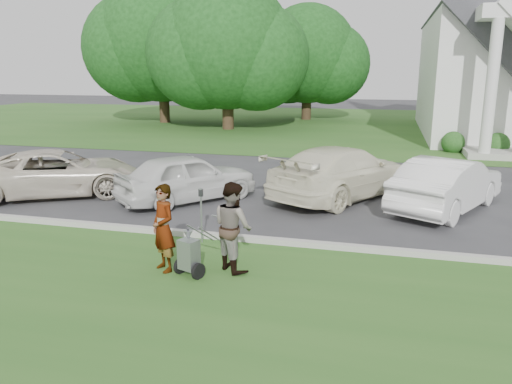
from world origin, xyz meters
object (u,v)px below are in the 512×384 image
at_px(church, 511,34).
at_px(tree_left, 227,50).
at_px(striping_cart, 189,255).
at_px(car_a, 58,173).
at_px(parking_meter_near, 201,209).
at_px(tree_back, 307,59).
at_px(car_d, 447,184).
at_px(person_left, 163,229).
at_px(car_b, 187,177).
at_px(car_c, 342,172).
at_px(person_right, 233,227).
at_px(tree_far, 161,44).

relative_size(church, tree_left, 2.27).
height_order(striping_cart, car_a, car_a).
distance_m(tree_left, parking_meter_near, 23.08).
height_order(tree_back, car_d, tree_back).
bearing_deg(car_a, person_left, -159.39).
height_order(tree_left, parking_meter_near, tree_left).
relative_size(car_b, car_c, 0.78).
relative_size(parking_meter_near, car_a, 0.25).
relative_size(person_left, car_a, 0.34).
xyz_separation_m(person_right, car_a, (-7.19, 4.45, -0.17)).
distance_m(car_a, car_b, 4.26).
relative_size(tree_left, striping_cart, 9.14).
relative_size(tree_left, parking_meter_near, 8.21).
bearing_deg(person_left, striping_cart, 24.53).
bearing_deg(person_right, car_d, -87.77).
xyz_separation_m(tree_far, car_d, (18.11, -20.39, -4.93)).
bearing_deg(car_c, parking_meter_near, 91.76).
distance_m(tree_left, car_c, 19.47).
relative_size(person_right, car_a, 0.34).
relative_size(tree_back, striping_cart, 8.27).
height_order(tree_back, car_a, tree_back).
bearing_deg(striping_cart, church, 88.72).
relative_size(person_right, car_c, 0.32).
xyz_separation_m(person_right, car_b, (-2.95, 4.81, -0.16)).
bearing_deg(car_b, striping_cart, 151.66).
relative_size(tree_back, car_c, 1.73).
height_order(tree_left, striping_cart, tree_left).
xyz_separation_m(striping_cart, car_c, (2.27, 6.97, 0.37)).
distance_m(church, parking_meter_near, 25.75).
bearing_deg(tree_far, car_b, -63.52).
height_order(person_left, car_a, person_left).
bearing_deg(tree_far, tree_left, -26.56).
distance_m(tree_back, person_right, 31.53).
bearing_deg(church, person_left, -113.61).
xyz_separation_m(tree_left, person_right, (7.55, -23.09, -4.22)).
bearing_deg(tree_back, tree_far, -153.44).
height_order(tree_far, tree_back, tree_far).
distance_m(church, tree_back, 14.77).
relative_size(church, tree_back, 2.51).
bearing_deg(parking_meter_near, car_b, 117.06).
distance_m(striping_cart, car_c, 7.34).
bearing_deg(tree_far, car_d, -48.40).
xyz_separation_m(church, car_c, (-7.91, -17.79, -5.13)).
distance_m(tree_left, person_right, 24.66).
height_order(parking_meter_near, car_d, car_d).
relative_size(person_left, parking_meter_near, 1.35).
distance_m(tree_far, car_c, 25.27).
distance_m(striping_cart, car_a, 8.18).
bearing_deg(person_right, tree_left, -31.03).
relative_size(person_left, car_c, 0.32).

